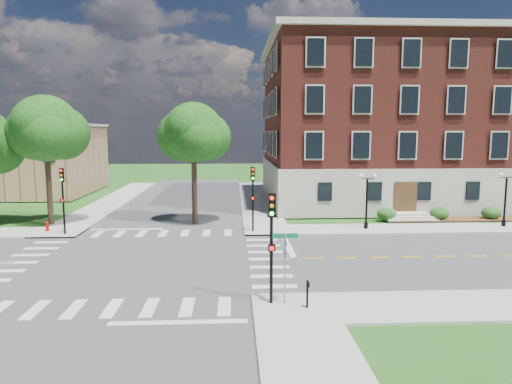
{
  "coord_description": "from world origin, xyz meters",
  "views": [
    {
      "loc": [
        5.24,
        -26.12,
        7.53
      ],
      "look_at": [
        6.83,
        6.18,
        3.2
      ],
      "focal_mm": 32.0,
      "sensor_mm": 36.0,
      "label": 1
    }
  ],
  "objects_px": {
    "traffic_signal_se": "(271,234)",
    "twin_lamp_east": "(506,196)",
    "twin_lamp_west": "(367,198)",
    "fire_hydrant": "(47,226)",
    "traffic_signal_nw": "(63,192)",
    "traffic_signal_ne": "(253,190)",
    "street_sign_pole": "(285,254)",
    "push_button_post": "(307,292)"
  },
  "relations": [
    {
      "from": "traffic_signal_se",
      "to": "twin_lamp_east",
      "type": "distance_m",
      "value": 24.81
    },
    {
      "from": "twin_lamp_east",
      "to": "traffic_signal_ne",
      "type": "bearing_deg",
      "value": -177.83
    },
    {
      "from": "traffic_signal_nw",
      "to": "twin_lamp_east",
      "type": "bearing_deg",
      "value": 1.94
    },
    {
      "from": "traffic_signal_ne",
      "to": "push_button_post",
      "type": "distance_m",
      "value": 15.37
    },
    {
      "from": "street_sign_pole",
      "to": "fire_hydrant",
      "type": "xyz_separation_m",
      "value": [
        -16.12,
        15.26,
        -1.84
      ]
    },
    {
      "from": "twin_lamp_east",
      "to": "fire_hydrant",
      "type": "distance_m",
      "value": 35.17
    },
    {
      "from": "traffic_signal_nw",
      "to": "twin_lamp_east",
      "type": "height_order",
      "value": "traffic_signal_nw"
    },
    {
      "from": "traffic_signal_ne",
      "to": "push_button_post",
      "type": "xyz_separation_m",
      "value": [
        1.65,
        -15.1,
        -2.39
      ]
    },
    {
      "from": "traffic_signal_nw",
      "to": "twin_lamp_west",
      "type": "height_order",
      "value": "traffic_signal_nw"
    },
    {
      "from": "traffic_signal_se",
      "to": "twin_lamp_east",
      "type": "xyz_separation_m",
      "value": [
        19.58,
        15.22,
        -0.66
      ]
    },
    {
      "from": "traffic_signal_se",
      "to": "push_button_post",
      "type": "relative_size",
      "value": 4.0
    },
    {
      "from": "traffic_signal_ne",
      "to": "traffic_signal_nw",
      "type": "bearing_deg",
      "value": -178.39
    },
    {
      "from": "traffic_signal_ne",
      "to": "fire_hydrant",
      "type": "xyz_separation_m",
      "value": [
        -15.36,
        0.72,
        -2.72
      ]
    },
    {
      "from": "traffic_signal_se",
      "to": "street_sign_pole",
      "type": "xyz_separation_m",
      "value": [
        0.58,
        -0.07,
        -0.88
      ]
    },
    {
      "from": "traffic_signal_nw",
      "to": "push_button_post",
      "type": "bearing_deg",
      "value": -43.82
    },
    {
      "from": "traffic_signal_ne",
      "to": "street_sign_pole",
      "type": "distance_m",
      "value": 14.59
    },
    {
      "from": "traffic_signal_ne",
      "to": "twin_lamp_east",
      "type": "bearing_deg",
      "value": 2.17
    },
    {
      "from": "push_button_post",
      "to": "twin_lamp_east",
      "type": "bearing_deg",
      "value": 41.19
    },
    {
      "from": "fire_hydrant",
      "to": "traffic_signal_se",
      "type": "bearing_deg",
      "value": -44.36
    },
    {
      "from": "twin_lamp_west",
      "to": "traffic_signal_nw",
      "type": "bearing_deg",
      "value": -178.01
    },
    {
      "from": "twin_lamp_east",
      "to": "traffic_signal_nw",
      "type": "bearing_deg",
      "value": -178.06
    },
    {
      "from": "twin_lamp_west",
      "to": "fire_hydrant",
      "type": "height_order",
      "value": "twin_lamp_west"
    },
    {
      "from": "push_button_post",
      "to": "fire_hydrant",
      "type": "xyz_separation_m",
      "value": [
        -17.01,
        15.81,
        -0.33
      ]
    },
    {
      "from": "traffic_signal_se",
      "to": "fire_hydrant",
      "type": "height_order",
      "value": "traffic_signal_se"
    },
    {
      "from": "fire_hydrant",
      "to": "street_sign_pole",
      "type": "bearing_deg",
      "value": -43.44
    },
    {
      "from": "traffic_signal_nw",
      "to": "fire_hydrant",
      "type": "distance_m",
      "value": 3.38
    },
    {
      "from": "push_button_post",
      "to": "fire_hydrant",
      "type": "bearing_deg",
      "value": 137.09
    },
    {
      "from": "traffic_signal_ne",
      "to": "traffic_signal_nw",
      "type": "xyz_separation_m",
      "value": [
        -13.68,
        -0.38,
        0.0
      ]
    },
    {
      "from": "traffic_signal_ne",
      "to": "twin_lamp_east",
      "type": "relative_size",
      "value": 1.13
    },
    {
      "from": "traffic_signal_se",
      "to": "twin_lamp_west",
      "type": "relative_size",
      "value": 1.13
    },
    {
      "from": "street_sign_pole",
      "to": "fire_hydrant",
      "type": "distance_m",
      "value": 22.27
    },
    {
      "from": "traffic_signal_nw",
      "to": "twin_lamp_west",
      "type": "bearing_deg",
      "value": 1.99
    },
    {
      "from": "twin_lamp_east",
      "to": "push_button_post",
      "type": "relative_size",
      "value": 3.53
    },
    {
      "from": "twin_lamp_west",
      "to": "fire_hydrant",
      "type": "distance_m",
      "value": 24.13
    },
    {
      "from": "street_sign_pole",
      "to": "push_button_post",
      "type": "relative_size",
      "value": 2.58
    },
    {
      "from": "fire_hydrant",
      "to": "push_button_post",
      "type": "bearing_deg",
      "value": -42.91
    },
    {
      "from": "twin_lamp_east",
      "to": "street_sign_pole",
      "type": "height_order",
      "value": "twin_lamp_east"
    },
    {
      "from": "traffic_signal_se",
      "to": "twin_lamp_east",
      "type": "relative_size",
      "value": 1.13
    },
    {
      "from": "traffic_signal_nw",
      "to": "street_sign_pole",
      "type": "height_order",
      "value": "traffic_signal_nw"
    },
    {
      "from": "traffic_signal_ne",
      "to": "twin_lamp_west",
      "type": "bearing_deg",
      "value": 2.59
    },
    {
      "from": "traffic_signal_nw",
      "to": "twin_lamp_west",
      "type": "relative_size",
      "value": 1.13
    },
    {
      "from": "twin_lamp_east",
      "to": "fire_hydrant",
      "type": "bearing_deg",
      "value": -179.94
    }
  ]
}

